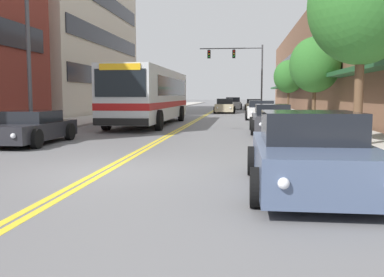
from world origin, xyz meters
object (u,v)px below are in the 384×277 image
object	(u,v)px
car_red_parked_left_near	(156,108)
car_dark_grey_parked_right_end	(272,119)
car_slate_blue_parked_right_foreground	(310,154)
traffic_signal_mast	(241,64)
car_beige_moving_second	(225,106)
street_tree_right_far	(289,77)
street_lamp_left_near	(37,17)
street_tree_right_near	(362,6)
car_charcoal_parked_left_far	(29,128)
city_bus	(151,94)
car_white_parked_right_far	(261,111)
car_silver_moving_lead	(233,104)
fire_hydrant	(322,127)
car_champagne_parked_right_mid	(254,105)
street_tree_right_mid	(315,65)

from	to	relation	value
car_red_parked_left_near	car_dark_grey_parked_right_end	size ratio (longest dim) A/B	1.01
car_slate_blue_parked_right_foreground	car_dark_grey_parked_right_end	world-z (taller)	car_slate_blue_parked_right_foreground
car_dark_grey_parked_right_end	traffic_signal_mast	xyz separation A→B (m)	(-1.50, 27.98, 4.52)
car_beige_moving_second	street_tree_right_far	distance (m)	7.29
street_lamp_left_near	street_tree_right_far	xyz separation A→B (m)	(11.88, 21.09, -1.46)
car_red_parked_left_near	street_tree_right_near	world-z (taller)	street_tree_right_near
car_red_parked_left_near	car_charcoal_parked_left_far	xyz separation A→B (m)	(0.01, -22.27, -0.07)
city_bus	car_white_parked_right_far	world-z (taller)	city_bus
city_bus	car_red_parked_left_near	xyz separation A→B (m)	(-2.16, 11.94, -1.15)
car_silver_moving_lead	street_lamp_left_near	size ratio (longest dim) A/B	0.55
car_charcoal_parked_left_far	fire_hydrant	world-z (taller)	car_charcoal_parked_left_far
car_dark_grey_parked_right_end	traffic_signal_mast	world-z (taller)	traffic_signal_mast
street_lamp_left_near	car_slate_blue_parked_right_foreground	bearing A→B (deg)	-42.38
car_charcoal_parked_left_far	car_champagne_parked_right_mid	xyz separation A→B (m)	(8.75, 35.00, 0.04)
car_silver_moving_lead	street_lamp_left_near	distance (m)	37.44
car_red_parked_left_near	car_slate_blue_parked_right_foreground	world-z (taller)	car_slate_blue_parked_right_foreground
traffic_signal_mast	fire_hydrant	xyz separation A→B (m)	(3.01, -31.97, -4.57)
car_silver_moving_lead	fire_hydrant	bearing A→B (deg)	-83.88
street_lamp_left_near	street_tree_right_mid	size ratio (longest dim) A/B	1.50
car_champagne_parked_right_mid	car_beige_moving_second	bearing A→B (deg)	-110.20
car_silver_moving_lead	car_beige_moving_second	bearing A→B (deg)	-92.65
car_dark_grey_parked_right_end	street_tree_right_near	bearing A→B (deg)	-68.51
traffic_signal_mast	street_tree_right_mid	size ratio (longest dim) A/B	1.37
car_champagne_parked_right_mid	street_lamp_left_near	xyz separation A→B (m)	(-9.28, -33.01, 4.15)
car_red_parked_left_near	street_tree_right_mid	size ratio (longest dim) A/B	0.89
car_beige_moving_second	street_tree_right_near	xyz separation A→B (m)	(5.25, -27.23, 3.80)
city_bus	car_beige_moving_second	distance (m)	17.10
car_slate_blue_parked_right_foreground	street_tree_right_near	distance (m)	7.63
car_silver_moving_lead	street_lamp_left_near	world-z (taller)	street_lamp_left_near
city_bus	street_lamp_left_near	world-z (taller)	street_lamp_left_near
car_red_parked_left_near	car_silver_moving_lead	world-z (taller)	car_silver_moving_lead
car_slate_blue_parked_right_foreground	street_tree_right_mid	size ratio (longest dim) A/B	0.85
street_lamp_left_near	city_bus	bearing A→B (deg)	72.19
traffic_signal_mast	fire_hydrant	bearing A→B (deg)	-84.62
car_red_parked_left_near	car_white_parked_right_far	distance (m)	10.55
car_dark_grey_parked_right_end	street_lamp_left_near	xyz separation A→B (m)	(-9.33, -3.53, 4.13)
car_beige_moving_second	traffic_signal_mast	world-z (taller)	traffic_signal_mast
car_dark_grey_parked_right_end	fire_hydrant	size ratio (longest dim) A/B	5.38
city_bus	car_white_parked_right_far	distance (m)	9.09
city_bus	fire_hydrant	xyz separation A→B (m)	(8.16, -8.81, -1.22)
car_silver_moving_lead	street_lamp_left_near	xyz separation A→B (m)	(-6.87, -36.58, 4.07)
car_silver_moving_lead	car_champagne_parked_right_mid	bearing A→B (deg)	-55.98
street_tree_right_far	car_silver_moving_lead	bearing A→B (deg)	107.92
car_dark_grey_parked_right_end	car_beige_moving_second	bearing A→B (deg)	97.93
car_silver_moving_lead	car_beige_moving_second	world-z (taller)	car_silver_moving_lead
car_beige_moving_second	street_tree_right_far	xyz separation A→B (m)	(5.54, -3.93, 2.64)
car_beige_moving_second	street_lamp_left_near	xyz separation A→B (m)	(-6.34, -25.02, 4.10)
car_red_parked_left_near	car_slate_blue_parked_right_foreground	size ratio (longest dim) A/B	1.04
car_champagne_parked_right_mid	street_lamp_left_near	size ratio (longest dim) A/B	0.53
street_tree_right_mid	fire_hydrant	distance (m)	12.58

